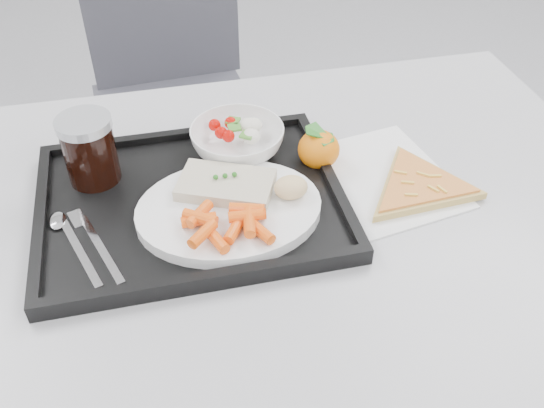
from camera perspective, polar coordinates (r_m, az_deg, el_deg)
The scene contains 14 objects.
table at distance 0.95m, azimuth -1.53°, elevation -3.81°, with size 1.20×0.80×0.75m.
chair at distance 1.72m, azimuth -9.46°, elevation 11.94°, with size 0.45×0.45×0.93m.
tray at distance 0.92m, azimuth -7.59°, elevation 0.16°, with size 0.45×0.35×0.03m.
dinner_plate at distance 0.88m, azimuth -4.07°, elevation -0.57°, with size 0.27×0.27×0.02m.
fish_fillet at distance 0.90m, azimuth -4.35°, elevation 1.83°, with size 0.16×0.13×0.03m.
bread_roll at distance 0.88m, azimuth 1.78°, elevation 1.57°, with size 0.06×0.06×0.03m.
salad_bowl at distance 0.99m, azimuth -3.27°, elevation 6.00°, with size 0.15×0.15×0.05m.
cola_glass at distance 0.96m, azimuth -16.83°, elevation 5.02°, with size 0.08×0.08×0.11m.
cutlery at distance 0.89m, azimuth -17.77°, elevation -3.01°, with size 0.11×0.17×0.01m.
napkin at distance 0.97m, azimuth 9.05°, elevation 2.09°, with size 0.29×0.28×0.00m.
tangerine at distance 0.98m, azimuth 4.42°, elevation 5.17°, with size 0.07×0.07×0.07m.
pizza_slice at distance 0.97m, azimuth 13.68°, elevation 1.68°, with size 0.31×0.31×0.02m.
carrot_pile at distance 0.83m, azimuth -4.20°, elevation -1.73°, with size 0.12×0.10×0.03m.
salad_contents at distance 1.00m, azimuth -2.91°, elevation 7.06°, with size 0.09×0.07×0.02m.
Camera 1 is at (-0.13, -0.37, 1.35)m, focal length 40.00 mm.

